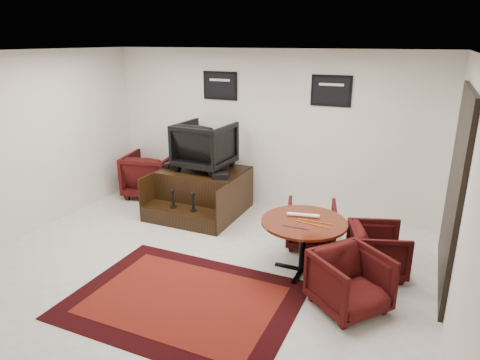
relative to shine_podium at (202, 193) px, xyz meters
The scene contains 16 objects.
ground 2.01m from the shine_podium, 62.12° to the right, with size 6.00×6.00×0.00m, color beige.
room_shell 2.55m from the shine_podium, 50.70° to the right, with size 6.02×5.02×2.81m.
area_rug 2.81m from the shine_podium, 65.84° to the right, with size 2.62×1.97×0.01m.
shine_podium is the anchor object (origin of this frame).
shine_chair 0.88m from the shine_podium, 90.00° to the left, with size 0.90×0.84×0.92m, color black.
shoes_pair 0.73m from the shine_podium, behind, with size 0.22×0.27×0.10m.
polish_kit 0.72m from the shine_podium, 26.37° to the right, with size 0.26×0.18×0.09m, color black.
umbrella_black 0.88m from the shine_podium, behind, with size 0.30×0.11×0.81m, color black, non-canonical shape.
umbrella_hooked 0.84m from the shine_podium, behind, with size 0.32×0.12×0.85m, color black, non-canonical shape.
armchair_side 1.36m from the shine_podium, 166.40° to the left, with size 0.91×0.85×0.93m, color black.
meeting_table 2.60m from the shine_podium, 30.66° to the right, with size 1.11×1.11×0.72m.
table_chair_back 2.18m from the shine_podium, 13.42° to the right, with size 0.70×0.66×0.73m, color black.
table_chair_window 3.27m from the shine_podium, 17.08° to the right, with size 0.70×0.65×0.72m, color black.
table_chair_corner 3.51m from the shine_podium, 33.07° to the right, with size 0.74×0.69×0.76m, color black.
paper_roll 2.52m from the shine_podium, 28.87° to the right, with size 0.05×0.05×0.42m, color white.
table_clutter 2.74m from the shine_podium, 30.86° to the right, with size 0.57×0.30×0.01m.
Camera 1 is at (2.59, -4.51, 2.94)m, focal length 32.00 mm.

